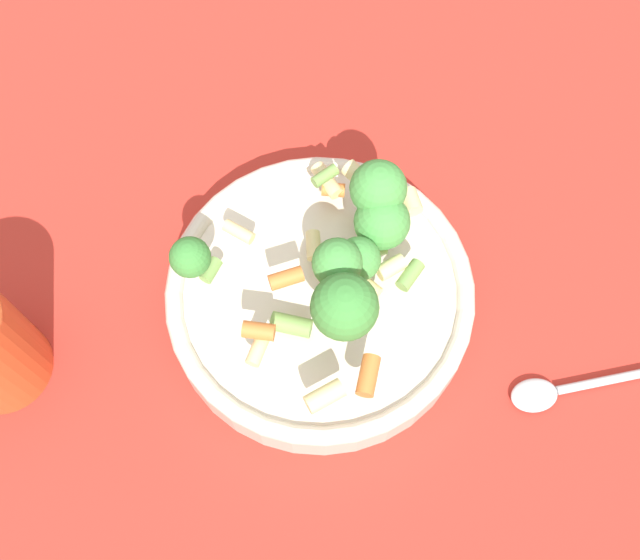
% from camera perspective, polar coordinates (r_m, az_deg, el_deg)
% --- Properties ---
extents(ground_plane, '(3.00, 3.00, 0.00)m').
position_cam_1_polar(ground_plane, '(0.60, 0.00, -2.07)').
color(ground_plane, '#B72D23').
extents(bowl, '(0.24, 0.24, 0.04)m').
position_cam_1_polar(bowl, '(0.58, 0.00, -1.27)').
color(bowl, beige).
rests_on(bowl, ground_plane).
extents(pasta_salad, '(0.19, 0.17, 0.09)m').
position_cam_1_polar(pasta_salad, '(0.52, 1.99, 2.20)').
color(pasta_salad, '#8CB766').
rests_on(pasta_salad, bowl).
extents(spoon, '(0.14, 0.14, 0.01)m').
position_cam_1_polar(spoon, '(0.61, 19.48, -7.56)').
color(spoon, silver).
rests_on(spoon, ground_plane).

